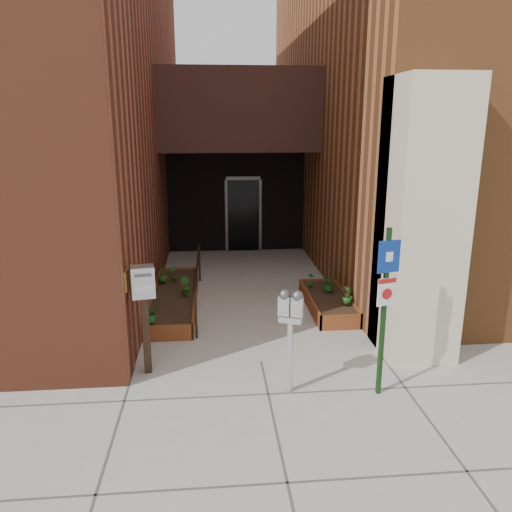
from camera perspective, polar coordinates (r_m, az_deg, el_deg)
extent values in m
plane|color=#9E9991|center=(8.19, 0.58, -11.97)|extent=(80.00, 80.00, 0.00)
cube|color=brown|center=(14.97, -27.24, 18.40)|extent=(8.00, 14.60, 10.00)
cube|color=#98572C|center=(15.95, 20.98, 18.73)|extent=(8.00, 13.70, 10.00)
cube|color=beige|center=(8.29, 18.34, 3.72)|extent=(1.10, 1.20, 4.40)
cube|color=black|center=(13.28, -2.07, 16.27)|extent=(4.20, 2.00, 2.00)
cube|color=black|center=(14.84, -2.28, 6.45)|extent=(4.00, 0.30, 3.00)
cube|color=black|center=(14.75, -1.45, 4.63)|extent=(0.90, 0.06, 2.10)
cube|color=#B79338|center=(7.50, -14.56, -2.66)|extent=(0.04, 0.30, 0.30)
cube|color=brown|center=(8.96, -10.06, -8.68)|extent=(0.90, 0.04, 0.30)
cube|color=brown|center=(12.29, -8.75, -2.00)|extent=(0.90, 0.04, 0.30)
cube|color=brown|center=(10.65, -11.61, -4.85)|extent=(0.04, 3.60, 0.30)
cube|color=brown|center=(10.58, -6.97, -4.77)|extent=(0.04, 3.60, 0.30)
cube|color=black|center=(10.61, -9.29, -4.92)|extent=(0.82, 3.52, 0.26)
cube|color=brown|center=(9.40, 9.72, -7.49)|extent=(0.80, 0.04, 0.30)
cube|color=brown|center=(11.37, 6.97, -3.36)|extent=(0.80, 0.04, 0.30)
cube|color=brown|center=(10.29, 6.14, -5.32)|extent=(0.04, 2.20, 0.30)
cube|color=brown|center=(10.47, 10.24, -5.14)|extent=(0.04, 2.20, 0.30)
cube|color=black|center=(10.38, 8.21, -5.33)|extent=(0.72, 2.12, 0.26)
cylinder|color=black|center=(8.88, -6.87, -6.65)|extent=(0.04, 0.04, 0.90)
cylinder|color=black|center=(12.01, -6.47, -0.83)|extent=(0.04, 0.04, 0.90)
cylinder|color=black|center=(10.31, -6.71, -1.04)|extent=(0.04, 3.30, 0.04)
cube|color=#B5B5B8|center=(7.15, 3.88, -11.48)|extent=(0.08, 0.08, 1.06)
cube|color=#B5B5B8|center=(6.92, 3.96, -7.23)|extent=(0.34, 0.23, 0.08)
cube|color=#B5B5B8|center=(6.86, 3.25, -5.68)|extent=(0.19, 0.16, 0.28)
sphere|color=#59595B|center=(6.81, 3.27, -4.43)|extent=(0.16, 0.16, 0.16)
cube|color=white|center=(6.81, 3.15, -5.67)|extent=(0.09, 0.04, 0.05)
cube|color=#B21414|center=(6.84, 3.14, -6.34)|extent=(0.09, 0.04, 0.03)
cube|color=#B5B5B8|center=(6.83, 4.73, -5.82)|extent=(0.19, 0.16, 0.28)
sphere|color=#59595B|center=(6.77, 4.76, -4.56)|extent=(0.16, 0.16, 0.16)
cube|color=white|center=(6.77, 4.64, -5.81)|extent=(0.09, 0.04, 0.05)
cube|color=#B21414|center=(6.80, 4.63, -6.48)|extent=(0.09, 0.04, 0.03)
cube|color=#143513|center=(7.03, 14.36, -6.44)|extent=(0.07, 0.07, 2.40)
cube|color=navy|center=(6.76, 14.96, -0.06)|extent=(0.32, 0.11, 0.44)
cube|color=white|center=(6.75, 14.99, -0.07)|extent=(0.11, 0.04, 0.13)
cube|color=white|center=(6.90, 14.69, -4.00)|extent=(0.27, 0.09, 0.38)
cube|color=#B21414|center=(6.84, 14.80, -2.76)|extent=(0.27, 0.08, 0.07)
cylinder|color=#B21414|center=(6.89, 14.74, -4.20)|extent=(0.15, 0.05, 0.15)
cube|color=black|center=(7.80, -12.44, -8.77)|extent=(0.13, 0.13, 1.23)
cube|color=silver|center=(7.50, -12.80, -2.88)|extent=(0.37, 0.30, 0.47)
cube|color=#59595B|center=(7.34, -12.81, -2.18)|extent=(0.24, 0.05, 0.04)
cube|color=white|center=(7.40, -12.72, -3.59)|extent=(0.27, 0.06, 0.11)
imported|color=#1A5C1A|center=(9.03, -11.97, -6.30)|extent=(0.45, 0.45, 0.37)
imported|color=#215317|center=(10.30, -8.12, -3.39)|extent=(0.29, 0.29, 0.37)
imported|color=#225518|center=(11.17, -10.67, -2.00)|extent=(0.30, 0.30, 0.38)
imported|color=#1D5819|center=(11.20, -9.41, -2.01)|extent=(0.25, 0.25, 0.34)
imported|color=#1F5719|center=(9.85, 10.40, -4.41)|extent=(0.28, 0.28, 0.36)
imported|color=#19581B|center=(10.73, 6.30, -2.74)|extent=(0.23, 0.23, 0.31)
imported|color=#1E5E1B|center=(10.53, 8.38, -3.00)|extent=(0.36, 0.36, 0.37)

